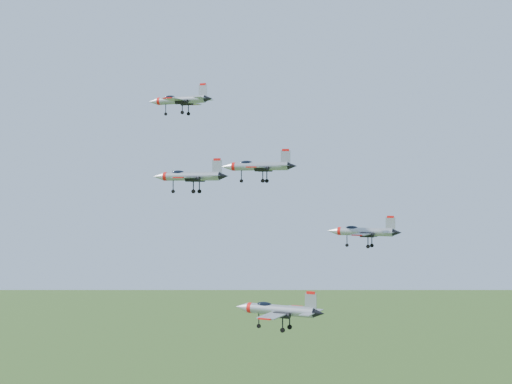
# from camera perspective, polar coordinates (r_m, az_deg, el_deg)

# --- Properties ---
(jet_lead) EXTENTS (12.58, 10.55, 3.37)m
(jet_lead) POSITION_cam_1_polar(r_m,az_deg,el_deg) (126.08, -6.15, 7.33)
(jet_lead) COLOR #94989F
(jet_left_high) EXTENTS (13.04, 10.80, 3.48)m
(jet_left_high) POSITION_cam_1_polar(r_m,az_deg,el_deg) (116.92, 0.13, 2.09)
(jet_left_high) COLOR #94989F
(jet_right_high) EXTENTS (11.61, 9.66, 3.10)m
(jet_right_high) POSITION_cam_1_polar(r_m,az_deg,el_deg) (100.65, -5.36, 1.28)
(jet_right_high) COLOR #94989F
(jet_left_low) EXTENTS (12.78, 10.78, 3.44)m
(jet_left_low) POSITION_cam_1_polar(r_m,az_deg,el_deg) (120.75, 8.55, -3.14)
(jet_left_low) COLOR #94989F
(jet_right_low) EXTENTS (12.96, 10.95, 3.50)m
(jet_right_low) POSITION_cam_1_polar(r_m,az_deg,el_deg) (96.85, 1.75, -9.39)
(jet_right_low) COLOR #94989F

